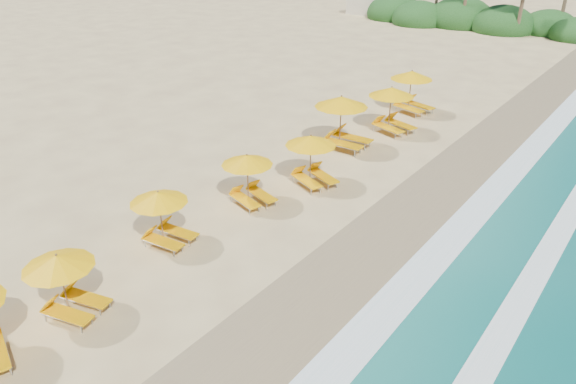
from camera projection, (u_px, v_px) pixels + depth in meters
ground at (288, 220)px, 20.17m from camera, size 160.00×160.00×0.00m
wet_sand at (381, 255)px, 18.01m from camera, size 4.00×160.00×0.01m
surf_foam at (458, 284)px, 16.54m from camera, size 4.00×160.00×0.01m
station_2 at (66, 281)px, 14.84m from camera, size 2.50×2.42×2.01m
station_3 at (164, 215)px, 18.22m from camera, size 2.37×2.25×2.03m
station_4 at (250, 176)px, 20.91m from camera, size 2.61×2.53×2.09m
station_5 at (313, 157)px, 22.43m from camera, size 2.89×2.85×2.23m
station_6 at (344, 119)px, 26.06m from camera, size 2.94×2.72×2.68m
station_7 at (393, 107)px, 28.15m from camera, size 3.12×3.04×2.48m
station_8 at (413, 89)px, 31.13m from camera, size 3.14×3.04×2.51m
treeline at (468, 18)px, 57.38m from camera, size 25.80×8.80×9.74m
beach_building at (381, 2)px, 65.47m from camera, size 7.00×5.00×2.80m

